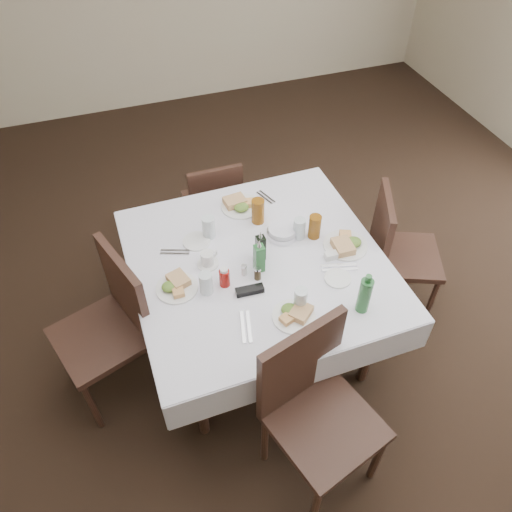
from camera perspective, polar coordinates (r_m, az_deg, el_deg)
The scene contains 33 objects.
ground_plane at distance 3.51m, azimuth 3.68°, elevation -9.05°, with size 7.00×7.00×0.00m, color black.
room_shell at distance 2.33m, azimuth 5.69°, elevation 15.99°, with size 6.04×7.04×2.80m.
dining_table at distance 2.96m, azimuth 0.20°, elevation -1.52°, with size 1.47×1.47×0.76m.
chair_north at distance 3.76m, azimuth -4.83°, elevation 6.23°, with size 0.39×0.39×0.83m.
chair_south at distance 2.58m, azimuth 6.58°, elevation -16.18°, with size 0.61×0.61×1.04m.
chair_east at distance 3.43m, azimuth 15.55°, elevation 0.99°, with size 0.58×0.58×0.94m.
chair_west at distance 2.97m, azimuth -16.08°, elevation -7.02°, with size 0.61×0.61×1.01m.
meal_north at distance 3.24m, azimuth -1.85°, elevation 5.89°, with size 0.26×0.26×0.06m.
meal_south at distance 2.63m, azimuth 4.42°, elevation -6.64°, with size 0.23×0.23×0.05m.
meal_east at distance 3.02m, azimuth 10.25°, elevation 1.34°, with size 0.27×0.27×0.06m.
meal_west at distance 2.78m, azimuth -9.11°, elevation -3.34°, with size 0.23×0.23×0.05m.
side_plate_a at distance 3.03m, azimuth -6.82°, elevation 1.68°, with size 0.17×0.17×0.01m.
side_plate_b at distance 2.84m, azimuth 9.31°, elevation -2.52°, with size 0.15×0.15×0.01m.
water_n at distance 3.02m, azimuth -5.43°, elevation 3.30°, with size 0.08×0.08×0.14m.
water_s at distance 2.64m, azimuth 5.11°, elevation -4.92°, with size 0.07×0.07×0.13m.
water_e at distance 3.01m, azimuth 4.97°, elevation 3.15°, with size 0.07×0.07×0.14m.
water_w at distance 2.71m, azimuth -5.74°, elevation -3.11°, with size 0.07×0.07×0.14m.
iced_tea_a at distance 3.10m, azimuth 0.23°, elevation 5.15°, with size 0.08×0.08×0.17m.
iced_tea_b at distance 3.02m, azimuth 6.72°, elevation 3.35°, with size 0.07×0.07×0.16m.
bread_basket at distance 3.04m, azimuth 3.04°, elevation 2.77°, with size 0.19×0.19×0.06m.
oil_cruet_dark at distance 2.85m, azimuth 0.52°, elevation 1.04°, with size 0.05×0.05×0.21m.
oil_cruet_green at distance 2.79m, azimuth 0.37°, elevation -0.14°, with size 0.06×0.06×0.23m.
ketchup_bottle at distance 2.74m, azimuth -3.63°, elevation -2.44°, with size 0.06×0.06×0.13m.
salt_shaker at distance 2.81m, azimuth -1.37°, elevation -1.59°, with size 0.03×0.03×0.07m.
pepper_shaker at distance 2.78m, azimuth 0.18°, elevation -1.99°, with size 0.04×0.04×0.08m.
coffee_mug at distance 2.87m, azimuth -5.53°, elevation -0.36°, with size 0.13×0.12×0.09m.
sunglasses at distance 2.73m, azimuth -0.73°, elevation -3.94°, with size 0.16×0.06×0.03m.
green_bottle at distance 2.64m, azimuth 12.31°, elevation -4.36°, with size 0.07×0.07×0.26m.
sugar_caddy at distance 2.94m, azimuth 8.66°, elevation 0.08°, with size 0.09×0.05×0.04m.
cutlery_n at distance 3.33m, azimuth 1.12°, elevation 6.72°, with size 0.09×0.16×0.01m.
cutlery_s at distance 2.59m, azimuth -1.15°, elevation -8.09°, with size 0.10×0.21×0.01m.
cutlery_e at distance 2.90m, azimuth 9.53°, elevation -1.31°, with size 0.21×0.10×0.01m.
cutlery_w at distance 2.99m, azimuth -9.24°, elevation 0.43°, with size 0.18×0.10×0.01m.
Camera 1 is at (-0.87, -1.83, 2.86)m, focal length 35.00 mm.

